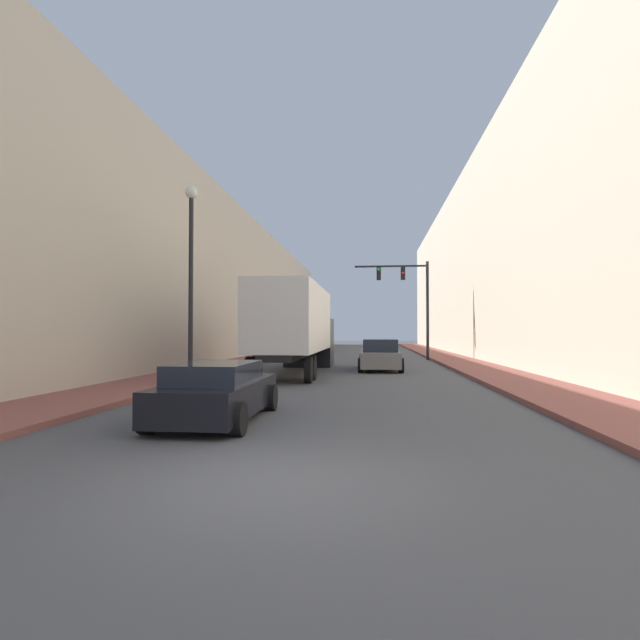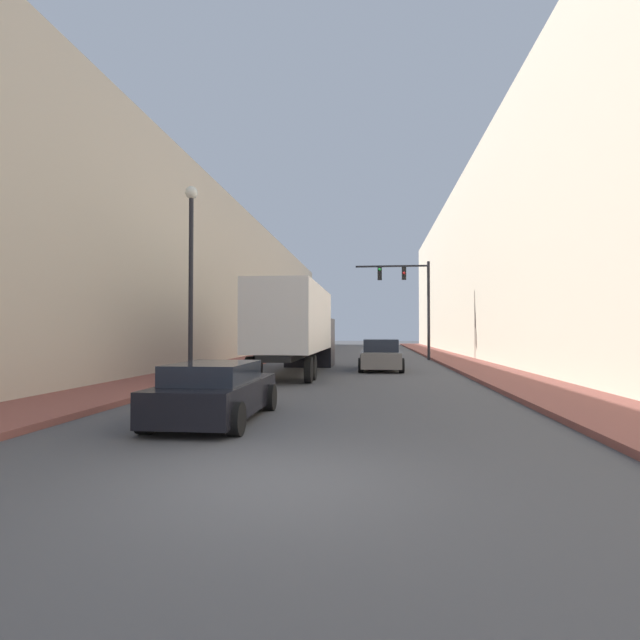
{
  "view_description": "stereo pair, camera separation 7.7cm",
  "coord_description": "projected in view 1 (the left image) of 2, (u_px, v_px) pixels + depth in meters",
  "views": [
    {
      "loc": [
        1.23,
        -6.24,
        1.94
      ],
      "look_at": [
        -0.68,
        12.18,
        2.37
      ],
      "focal_mm": 28.0,
      "sensor_mm": 36.0,
      "label": 1
    },
    {
      "loc": [
        1.3,
        -6.24,
        1.94
      ],
      "look_at": [
        -0.68,
        12.18,
        2.37
      ],
      "focal_mm": 28.0,
      "sensor_mm": 36.0,
      "label": 2
    }
  ],
  "objects": [
    {
      "name": "sidewalk_right",
      "position": [
        449.0,
        358.0,
        35.44
      ],
      "size": [
        2.88,
        80.0,
        0.15
      ],
      "color": "brown",
      "rests_on": "ground"
    },
    {
      "name": "ground_plane",
      "position": [
        274.0,
        485.0,
        6.29
      ],
      "size": [
        200.0,
        200.0,
        0.0
      ],
      "primitive_type": "plane",
      "color": "#4C4C4F"
    },
    {
      "name": "building_right",
      "position": [
        512.0,
        259.0,
        35.15
      ],
      "size": [
        6.0,
        80.0,
        14.16
      ],
      "color": "beige",
      "rests_on": "ground"
    },
    {
      "name": "building_left",
      "position": [
        206.0,
        284.0,
        37.4
      ],
      "size": [
        6.0,
        80.0,
        11.02
      ],
      "color": "beige",
      "rests_on": "ground"
    },
    {
      "name": "street_lamp",
      "position": [
        191.0,
        259.0,
        17.54
      ],
      "size": [
        0.44,
        0.44,
        7.08
      ],
      "color": "black",
      "rests_on": "ground"
    },
    {
      "name": "semi_truck",
      "position": [
        297.0,
        326.0,
        23.49
      ],
      "size": [
        2.56,
        11.91,
        3.93
      ],
      "color": "silver",
      "rests_on": "ground"
    },
    {
      "name": "sedan_car",
      "position": [
        217.0,
        392.0,
        10.86
      ],
      "size": [
        2.0,
        4.35,
        1.27
      ],
      "color": "black",
      "rests_on": "ground"
    },
    {
      "name": "traffic_signal_gantry",
      "position": [
        411.0,
        293.0,
        34.57
      ],
      "size": [
        5.13,
        0.35,
        6.81
      ],
      "color": "black",
      "rests_on": "ground"
    },
    {
      "name": "sidewalk_left",
      "position": [
        264.0,
        357.0,
        36.81
      ],
      "size": [
        2.88,
        80.0,
        0.15
      ],
      "color": "brown",
      "rests_on": "ground"
    },
    {
      "name": "suv_car",
      "position": [
        380.0,
        355.0,
        25.09
      ],
      "size": [
        2.14,
        4.66,
        1.57
      ],
      "color": "slate",
      "rests_on": "ground"
    }
  ]
}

